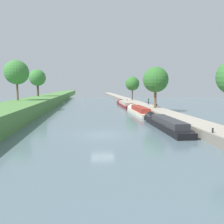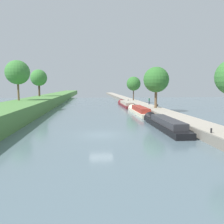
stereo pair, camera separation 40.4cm
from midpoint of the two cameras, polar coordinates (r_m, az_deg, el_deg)
name	(u,v)px [view 2 (the right image)]	position (r m, az deg, el deg)	size (l,w,h in m)	color
ground_plane	(101,135)	(24.86, -2.25, -5.72)	(160.00, 160.00, 0.00)	slate
right_towpath	(204,129)	(27.90, 22.28, -3.91)	(3.68, 260.00, 0.91)	#A89E8E
stone_quay	(187,129)	(27.04, 18.58, -4.03)	(0.25, 260.00, 0.96)	gray
narrowboat_black	(164,123)	(29.58, 13.08, -2.80)	(2.04, 13.47, 2.04)	black
narrowboat_cream	(139,110)	(44.44, 6.95, 0.38)	(1.98, 14.07, 2.05)	beige
narrowboat_maroon	(125,104)	(60.42, 3.55, 1.99)	(2.20, 16.39, 2.09)	maroon
tree_rightbank_midnear	(156,80)	(46.45, 11.17, 7.87)	(5.01, 5.01, 8.10)	brown
tree_rightbank_midfar	(134,84)	(70.53, 5.54, 7.01)	(4.25, 4.25, 7.17)	#4C3828
tree_leftbank_downstream	(39,78)	(69.07, -17.58, 8.11)	(4.65, 4.65, 7.58)	#4C3828
tree_leftbank_upstream	(17,72)	(50.25, -22.23, 9.09)	(4.83, 4.83, 8.04)	brown
person_walking	(149,101)	(55.38, 9.43, 2.80)	(0.34, 0.34, 1.66)	#282D42
mooring_bollard_near	(211,131)	(23.33, 23.90, -4.25)	(0.16, 0.16, 0.45)	black
mooring_bollard_far	(128,100)	(68.01, 4.22, 2.99)	(0.16, 0.16, 0.45)	black
park_bench	(156,105)	(50.14, 11.17, 1.79)	(0.44, 1.50, 0.47)	#333338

